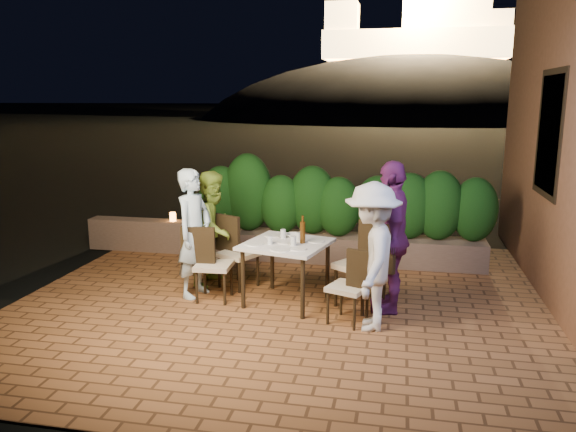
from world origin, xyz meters
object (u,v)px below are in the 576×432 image
(bowl, at_px, (294,235))
(chair_right_front, at_px, (348,286))
(beer_bottle, at_px, (303,229))
(diner_green, at_px, (214,228))
(chair_left_back, at_px, (238,252))
(diner_blue, at_px, (194,233))
(chair_right_back, at_px, (360,264))
(diner_purple, at_px, (391,237))
(parapet_lamp, at_px, (173,217))
(chair_left_front, at_px, (214,264))
(dining_table, at_px, (286,273))
(diner_white, at_px, (372,257))

(bowl, xyz_separation_m, chair_right_front, (0.74, -0.74, -0.35))
(beer_bottle, xyz_separation_m, diner_green, (-1.28, 0.53, -0.16))
(bowl, xyz_separation_m, chair_left_back, (-0.78, 0.17, -0.31))
(bowl, relative_size, chair_left_back, 0.20)
(chair_left_back, bearing_deg, diner_blue, -109.83)
(chair_right_back, relative_size, diner_purple, 0.61)
(bowl, bearing_deg, parapet_lamp, 144.76)
(beer_bottle, distance_m, chair_left_front, 1.18)
(bowl, height_order, diner_purple, diner_purple)
(diner_green, bearing_deg, chair_right_back, -93.87)
(chair_left_back, relative_size, chair_right_back, 0.88)
(chair_right_front, bearing_deg, diner_purple, -110.94)
(dining_table, bearing_deg, parapet_lamp, 139.85)
(diner_blue, relative_size, diner_purple, 0.91)
(dining_table, distance_m, diner_green, 1.27)
(dining_table, relative_size, chair_left_back, 0.99)
(diner_white, distance_m, parapet_lamp, 4.08)
(beer_bottle, relative_size, chair_right_front, 0.39)
(dining_table, relative_size, diner_purple, 0.53)
(bowl, distance_m, parapet_lamp, 2.80)
(chair_right_back, xyz_separation_m, parapet_lamp, (-3.11, 1.84, 0.04))
(diner_white, bearing_deg, chair_right_front, -109.32)
(diner_white, bearing_deg, chair_left_back, -119.98)
(diner_blue, height_order, parapet_lamp, diner_blue)
(bowl, relative_size, diner_blue, 0.12)
(dining_table, xyz_separation_m, bowl, (0.05, 0.27, 0.40))
(chair_left_front, xyz_separation_m, chair_right_back, (1.76, 0.11, 0.08))
(chair_left_front, relative_size, chair_left_back, 0.97)
(parapet_lamp, bearing_deg, bowl, -35.24)
(chair_right_back, bearing_deg, chair_right_front, 113.41)
(chair_right_front, bearing_deg, beer_bottle, -18.30)
(diner_blue, bearing_deg, chair_left_front, -95.89)
(chair_left_back, xyz_separation_m, parapet_lamp, (-1.50, 1.44, 0.10))
(chair_right_front, relative_size, diner_blue, 0.53)
(beer_bottle, bearing_deg, diner_purple, 0.50)
(chair_left_back, xyz_separation_m, diner_green, (-0.35, 0.09, 0.29))
(chair_left_front, relative_size, diner_white, 0.57)
(diner_blue, height_order, diner_purple, diner_purple)
(chair_right_front, xyz_separation_m, diner_purple, (0.43, 0.49, 0.45))
(bowl, distance_m, diner_green, 1.16)
(diner_purple, bearing_deg, chair_right_front, -45.69)
(bowl, bearing_deg, chair_right_front, -45.06)
(diner_blue, bearing_deg, bowl, -64.79)
(diner_white, bearing_deg, parapet_lamp, -127.16)
(bowl, height_order, chair_left_front, chair_left_front)
(beer_bottle, xyz_separation_m, chair_left_back, (-0.92, 0.43, -0.45))
(chair_right_front, distance_m, parapet_lamp, 3.83)
(bowl, bearing_deg, chair_left_front, -159.85)
(bowl, relative_size, diner_green, 0.12)
(beer_bottle, relative_size, diner_white, 0.21)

